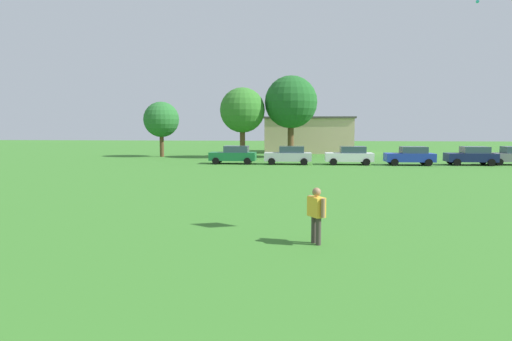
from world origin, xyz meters
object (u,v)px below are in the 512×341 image
object	(u,v)px
parked_car_navy_4	(472,156)
tree_far_right	(291,102)
tree_far_left	(161,120)
adult_bystander	(316,211)
parked_car_green_0	(234,155)
parked_car_white_2	(350,155)
parked_car_blue_3	(410,156)
tree_center	(242,110)
parked_car_silver_1	(289,155)

from	to	relation	value
parked_car_navy_4	tree_far_right	world-z (taller)	tree_far_right
tree_far_left	tree_far_right	world-z (taller)	tree_far_right
adult_bystander	parked_car_green_0	xyz separation A→B (m)	(-6.48, 28.31, -0.15)
parked_car_navy_4	parked_car_white_2	bearing A→B (deg)	2.51
adult_bystander	tree_far_left	size ratio (longest dim) A/B	0.27
tree_far_right	parked_car_green_0	bearing A→B (deg)	-119.37
parked_car_blue_3	tree_center	bearing A→B (deg)	-27.28
parked_car_green_0	tree_far_right	distance (m)	11.83
parked_car_white_2	parked_car_blue_3	size ratio (longest dim) A/B	1.00
parked_car_silver_1	tree_far_right	distance (m)	10.76
parked_car_white_2	tree_center	bearing A→B (deg)	-37.37
parked_car_navy_4	tree_center	world-z (taller)	tree_center
parked_car_silver_1	tree_far_right	xyz separation A→B (m)	(0.02, 9.35, 5.32)
tree_far_left	tree_center	size ratio (longest dim) A/B	0.81
adult_bystander	parked_car_silver_1	distance (m)	28.20
parked_car_white_2	parked_car_navy_4	xyz separation A→B (m)	(10.90, 0.48, 0.00)
adult_bystander	parked_car_navy_4	bearing A→B (deg)	-58.91
parked_car_blue_3	tree_center	world-z (taller)	tree_center
parked_car_navy_4	tree_far_right	bearing A→B (deg)	-27.93
adult_bystander	tree_far_right	bearing A→B (deg)	-29.18
parked_car_white_2	parked_car_blue_3	bearing A→B (deg)	179.31
parked_car_blue_3	tree_far_left	size ratio (longest dim) A/B	0.68
parked_car_white_2	tree_far_left	size ratio (longest dim) A/B	0.68
adult_bystander	tree_far_left	xyz separation A→B (m)	(-16.17, 37.41, 3.27)
parked_car_white_2	tree_far_right	world-z (taller)	tree_far_right
parked_car_navy_4	tree_far_right	xyz separation A→B (m)	(-16.45, 8.72, 5.32)
tree_far_left	parked_car_silver_1	bearing A→B (deg)	-31.90
parked_car_white_2	tree_center	xyz separation A→B (m)	(-10.92, 8.34, 4.41)
parked_car_green_0	tree_far_left	xyz separation A→B (m)	(-9.70, 9.11, 3.42)
parked_car_green_0	parked_car_navy_4	world-z (taller)	same
tree_far_left	parked_car_navy_4	bearing A→B (deg)	-15.38
parked_car_blue_3	parked_car_navy_4	distance (m)	5.55
tree_far_left	parked_car_blue_3	bearing A→B (deg)	-19.55
parked_car_silver_1	tree_far_right	size ratio (longest dim) A/B	0.47
parked_car_silver_1	parked_car_navy_4	bearing A→B (deg)	-177.81
parked_car_blue_3	tree_far_right	size ratio (longest dim) A/B	0.47
parked_car_white_2	tree_far_left	world-z (taller)	tree_far_left
parked_car_navy_4	tree_far_right	distance (m)	19.36
tree_far_right	adult_bystander	bearing A→B (deg)	-88.02
parked_car_white_2	parked_car_blue_3	xyz separation A→B (m)	(5.37, -0.07, 0.00)
parked_car_silver_1	parked_car_navy_4	xyz separation A→B (m)	(16.47, 0.63, 0.00)
tree_far_left	parked_car_green_0	bearing A→B (deg)	-43.20
parked_car_blue_3	tree_far_left	distance (m)	27.59
adult_bystander	tree_far_right	size ratio (longest dim) A/B	0.18
parked_car_green_0	tree_far_left	distance (m)	13.73
parked_car_silver_1	parked_car_navy_4	world-z (taller)	same
tree_center	tree_far_right	world-z (taller)	tree_far_right
parked_car_green_0	parked_car_blue_3	distance (m)	16.10
adult_bystander	parked_car_white_2	xyz separation A→B (m)	(4.25, 28.32, -0.15)
parked_car_white_2	parked_car_navy_4	bearing A→B (deg)	-177.49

